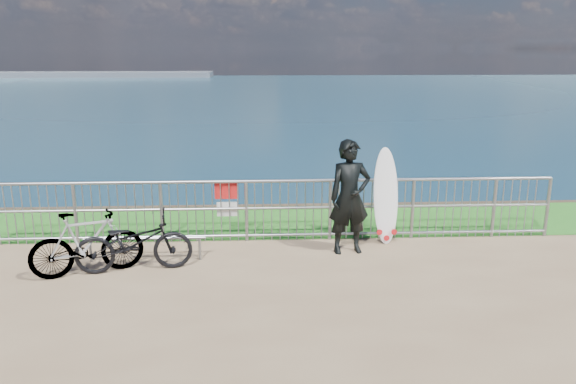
{
  "coord_description": "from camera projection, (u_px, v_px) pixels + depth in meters",
  "views": [
    {
      "loc": [
        -0.23,
        -8.02,
        3.36
      ],
      "look_at": [
        0.22,
        1.2,
        1.0
      ],
      "focal_mm": 35.0,
      "sensor_mm": 36.0,
      "label": 1
    }
  ],
  "objects": [
    {
      "name": "seascape",
      "position": [
        97.0,
        77.0,
        150.23
      ],
      "size": [
        260.0,
        260.0,
        5.0
      ],
      "color": "brown",
      "rests_on": "ground"
    },
    {
      "name": "grass_strip",
      "position": [
        273.0,
        221.0,
        11.22
      ],
      "size": [
        120.0,
        120.0,
        0.0
      ],
      "primitive_type": "plane",
      "color": "#237520",
      "rests_on": "ground"
    },
    {
      "name": "bicycle_near",
      "position": [
        134.0,
        242.0,
        8.65
      ],
      "size": [
        1.85,
        0.9,
        0.93
      ],
      "primitive_type": "imported",
      "rotation": [
        0.0,
        0.0,
        1.73
      ],
      "color": "black",
      "rests_on": "ground"
    },
    {
      "name": "railing",
      "position": [
        275.0,
        209.0,
        10.01
      ],
      "size": [
        10.06,
        0.1,
        1.13
      ],
      "color": "gray",
      "rests_on": "ground"
    },
    {
      "name": "bike_rack",
      "position": [
        145.0,
        241.0,
        9.1
      ],
      "size": [
        1.96,
        0.05,
        0.41
      ],
      "color": "gray",
      "rests_on": "ground"
    },
    {
      "name": "bicycle_far",
      "position": [
        87.0,
        243.0,
        8.5
      ],
      "size": [
        1.74,
        1.03,
        1.01
      ],
      "primitive_type": "imported",
      "rotation": [
        0.0,
        0.0,
        1.93
      ],
      "color": "black",
      "rests_on": "ground"
    },
    {
      "name": "surfboard",
      "position": [
        386.0,
        199.0,
        9.9
      ],
      "size": [
        0.47,
        0.42,
        1.7
      ],
      "color": "silver",
      "rests_on": "ground"
    },
    {
      "name": "surfer",
      "position": [
        350.0,
        197.0,
        9.34
      ],
      "size": [
        0.77,
        0.57,
        1.93
      ],
      "primitive_type": "imported",
      "rotation": [
        0.0,
        0.0,
        0.16
      ],
      "color": "black",
      "rests_on": "ground"
    }
  ]
}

